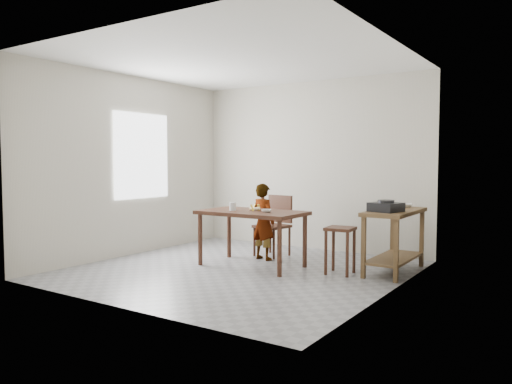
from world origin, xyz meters
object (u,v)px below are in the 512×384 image
Objects in this scene: child at (263,222)px; dining_chair at (272,226)px; prep_counter at (394,241)px; dining_table at (252,239)px; stool at (340,251)px.

dining_chair is at bearing -70.51° from child.
dining_chair reaches higher than prep_counter.
dining_table is 1.55× the size of dining_chair.
prep_counter is (1.72, 0.70, 0.03)m from dining_table.
dining_table is at bearing -70.71° from dining_chair.
dining_table is at bearing -157.85° from prep_counter.
child is 1.85× the size of stool.
child is at bearing -172.68° from prep_counter.
dining_table is 0.51m from child.
dining_chair reaches higher than stool.
prep_counter is 0.72m from stool.
dining_table is at bearing 115.42° from child.
child is at bearing 169.62° from stool.
dining_table reaches higher than stool.
prep_counter is 1.09× the size of child.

